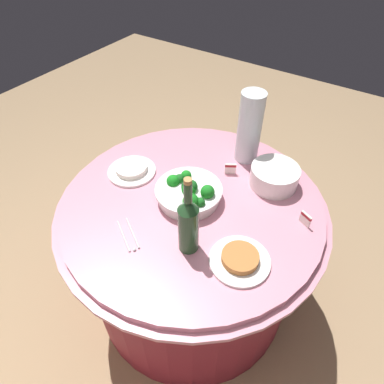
{
  "coord_description": "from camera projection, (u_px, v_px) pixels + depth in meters",
  "views": [
    {
      "loc": [
        -0.55,
        0.83,
        1.75
      ],
      "look_at": [
        0.0,
        0.0,
        0.79
      ],
      "focal_mm": 31.45,
      "sensor_mm": 36.0,
      "label": 1
    }
  ],
  "objects": [
    {
      "name": "serving_tongs",
      "position": [
        129.0,
        236.0,
        1.28
      ],
      "size": [
        0.16,
        0.12,
        0.01
      ],
      "color": "silver",
      "rests_on": "buffet_table"
    },
    {
      "name": "buffet_table",
      "position": [
        192.0,
        252.0,
        1.67
      ],
      "size": [
        1.16,
        1.16,
        0.74
      ],
      "color": "maroon",
      "rests_on": "ground_plane"
    },
    {
      "name": "broccoli_bowl",
      "position": [
        189.0,
        192.0,
        1.39
      ],
      "size": [
        0.28,
        0.28,
        0.11
      ],
      "color": "white",
      "rests_on": "buffet_table"
    },
    {
      "name": "food_plate_peanuts",
      "position": [
        240.0,
        259.0,
        1.19
      ],
      "size": [
        0.22,
        0.22,
        0.04
      ],
      "color": "white",
      "rests_on": "buffet_table"
    },
    {
      "name": "label_placard_front",
      "position": [
        306.0,
        219.0,
        1.3
      ],
      "size": [
        0.05,
        0.03,
        0.05
      ],
      "color": "white",
      "rests_on": "buffet_table"
    },
    {
      "name": "ground_plane",
      "position": [
        192.0,
        290.0,
        1.93
      ],
      "size": [
        6.0,
        6.0,
        0.0
      ],
      "primitive_type": "plane",
      "color": "#9E7F5B"
    },
    {
      "name": "decorative_fruit_vase",
      "position": [
        249.0,
        129.0,
        1.52
      ],
      "size": [
        0.11,
        0.11,
        0.34
      ],
      "color": "silver",
      "rests_on": "buffet_table"
    },
    {
      "name": "label_placard_mid",
      "position": [
        230.0,
        168.0,
        1.52
      ],
      "size": [
        0.05,
        0.03,
        0.05
      ],
      "color": "white",
      "rests_on": "buffet_table"
    },
    {
      "name": "plate_stack",
      "position": [
        274.0,
        176.0,
        1.46
      ],
      "size": [
        0.21,
        0.21,
        0.09
      ],
      "color": "white",
      "rests_on": "buffet_table"
    },
    {
      "name": "food_plate_rice",
      "position": [
        131.0,
        170.0,
        1.54
      ],
      "size": [
        0.22,
        0.22,
        0.04
      ],
      "color": "white",
      "rests_on": "buffet_table"
    },
    {
      "name": "wine_bottle",
      "position": [
        188.0,
        224.0,
        1.16
      ],
      "size": [
        0.07,
        0.07,
        0.34
      ],
      "color": "#204423",
      "rests_on": "buffet_table"
    }
  ]
}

